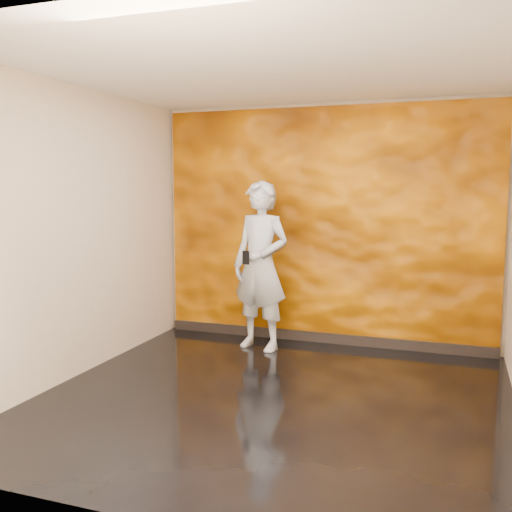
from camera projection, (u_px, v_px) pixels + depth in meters
name	position (u px, v px, depth m)	size (l,w,h in m)	color
room	(273.00, 239.00, 4.82)	(4.02, 4.02, 2.81)	black
feature_wall	(325.00, 226.00, 6.66)	(3.90, 0.06, 2.75)	orange
baseboard	(322.00, 337.00, 6.78)	(3.90, 0.04, 0.12)	black
man	(261.00, 266.00, 6.44)	(0.70, 0.46, 1.91)	#9CA2AA
phone	(246.00, 258.00, 6.20)	(0.08, 0.02, 0.15)	black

